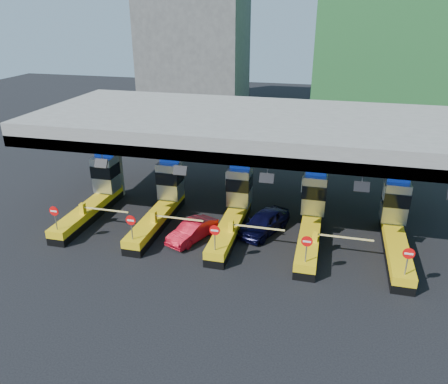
# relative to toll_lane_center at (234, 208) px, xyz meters

# --- Properties ---
(ground) EXTENTS (120.00, 120.00, 0.00)m
(ground) POSITION_rel_toll_lane_center_xyz_m (-0.00, -0.28, -1.40)
(ground) COLOR black
(ground) RESTS_ON ground
(toll_canopy) EXTENTS (28.00, 12.09, 7.00)m
(toll_canopy) POSITION_rel_toll_lane_center_xyz_m (-0.00, 2.59, 4.74)
(toll_canopy) COLOR slate
(toll_canopy) RESTS_ON ground
(toll_lane_far_left) EXTENTS (4.43, 8.00, 4.16)m
(toll_lane_far_left) POSITION_rel_toll_lane_center_xyz_m (-10.00, 0.00, 0.00)
(toll_lane_far_left) COLOR black
(toll_lane_far_left) RESTS_ON ground
(toll_lane_left) EXTENTS (4.43, 8.00, 4.16)m
(toll_lane_left) POSITION_rel_toll_lane_center_xyz_m (-5.00, 0.00, 0.00)
(toll_lane_left) COLOR black
(toll_lane_left) RESTS_ON ground
(toll_lane_center) EXTENTS (4.43, 8.00, 4.16)m
(toll_lane_center) POSITION_rel_toll_lane_center_xyz_m (0.00, 0.00, 0.00)
(toll_lane_center) COLOR black
(toll_lane_center) RESTS_ON ground
(toll_lane_right) EXTENTS (4.43, 8.00, 4.16)m
(toll_lane_right) POSITION_rel_toll_lane_center_xyz_m (5.00, 0.00, 0.00)
(toll_lane_right) COLOR black
(toll_lane_right) RESTS_ON ground
(toll_lane_far_right) EXTENTS (4.43, 8.00, 4.16)m
(toll_lane_far_right) POSITION_rel_toll_lane_center_xyz_m (10.00, 0.00, 0.00)
(toll_lane_far_right) COLOR black
(toll_lane_far_right) RESTS_ON ground
(bg_building_scaffold) EXTENTS (18.00, 12.00, 28.00)m
(bg_building_scaffold) POSITION_rel_toll_lane_center_xyz_m (12.00, 31.72, 12.60)
(bg_building_scaffold) COLOR #1E5926
(bg_building_scaffold) RESTS_ON ground
(bg_building_concrete) EXTENTS (14.00, 10.00, 18.00)m
(bg_building_concrete) POSITION_rel_toll_lane_center_xyz_m (-14.00, 35.72, 7.60)
(bg_building_concrete) COLOR #4C4C49
(bg_building_concrete) RESTS_ON ground
(van) EXTENTS (3.29, 4.66, 1.47)m
(van) POSITION_rel_toll_lane_center_xyz_m (2.05, -0.31, -0.66)
(van) COLOR black
(van) RESTS_ON ground
(red_car) EXTENTS (2.67, 3.96, 1.24)m
(red_car) POSITION_rel_toll_lane_center_xyz_m (-2.16, -2.36, -0.78)
(red_car) COLOR #A80C1C
(red_car) RESTS_ON ground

